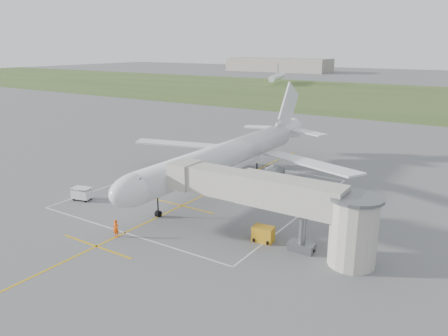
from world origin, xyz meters
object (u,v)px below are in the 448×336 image
Objects in this scene: jet_bridge at (282,202)px; gpu_unit at (263,234)px; airliner at (227,155)px; baggage_cart at (82,194)px; ramp_worker_wing at (166,169)px; ramp_worker_nose at (116,229)px.

gpu_unit is at bearing -177.59° from jet_bridge.
baggage_cart is at bearing -127.25° from airliner.
airliner is at bearing 126.40° from gpu_unit.
airliner is 27.30× the size of ramp_worker_wing.
airliner is 22.28m from ramp_worker_nose.
ramp_worker_wing is at bearing 105.08° from ramp_worker_nose.
airliner is at bearing 77.67° from ramp_worker_nose.
airliner reaches higher than jet_bridge.
airliner is at bearing -116.63° from ramp_worker_wing.
jet_bridge is 12.08× the size of ramp_worker_nose.
baggage_cart reaches higher than ramp_worker_wing.
baggage_cart is at bearing 142.93° from ramp_worker_nose.
ramp_worker_nose is at bearing -89.93° from airliner.
airliner is 21.22m from jet_bridge.
ramp_worker_nose is 1.13× the size of ramp_worker_wing.
ramp_worker_wing is (-26.71, 13.42, -3.89)m from jet_bridge.
airliner is 24.14× the size of ramp_worker_nose.
ramp_worker_wing is at bearing 153.33° from jet_bridge.
airliner is 16.98× the size of baggage_cart.
baggage_cart reaches higher than gpu_unit.
ramp_worker_nose is 23.87m from ramp_worker_wing.
airliner is at bearing 137.81° from jet_bridge.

